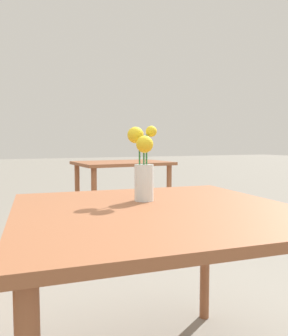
{
  "coord_description": "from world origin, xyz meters",
  "views": [
    {
      "loc": [
        -0.52,
        -1.04,
        0.94
      ],
      "look_at": [
        0.01,
        0.14,
        0.84
      ],
      "focal_mm": 35.0,
      "sensor_mm": 36.0,
      "label": 1
    }
  ],
  "objects": [
    {
      "name": "table_back",
      "position": [
        0.62,
        2.03,
        0.63
      ],
      "size": [
        0.92,
        0.71,
        0.76
      ],
      "color": "brown",
      "rests_on": "ground_plane"
    },
    {
      "name": "table_front",
      "position": [
        0.0,
        0.0,
        0.63
      ],
      "size": [
        1.09,
        1.07,
        0.71
      ],
      "color": "brown",
      "rests_on": "ground_plane"
    },
    {
      "name": "flower_vase",
      "position": [
        0.01,
        0.14,
        0.84
      ],
      "size": [
        0.11,
        0.14,
        0.3
      ],
      "color": "silver",
      "rests_on": "table_front"
    }
  ]
}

